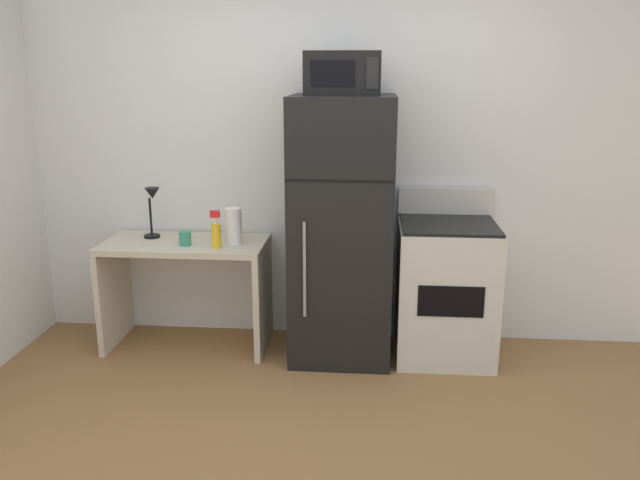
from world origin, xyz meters
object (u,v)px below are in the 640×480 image
desk (186,274)px  refrigerator (342,230)px  coffee_mug (185,238)px  oven_range (445,289)px  microwave (343,73)px  spray_bottle (216,233)px  paper_towel_roll (233,226)px  desk_lamp (152,204)px

desk → refrigerator: 1.12m
coffee_mug → oven_range: bearing=2.2°
microwave → refrigerator: bearing=90.3°
spray_bottle → coffee_mug: 0.23m
paper_towel_roll → oven_range: oven_range is taller
desk_lamp → spray_bottle: 0.55m
refrigerator → microwave: size_ratio=3.75×
desk → oven_range: oven_range is taller
desk → microwave: microwave is taller
coffee_mug → desk: bearing=110.1°
oven_range → paper_towel_roll: bearing=179.8°
desk_lamp → paper_towel_roll: bearing=-8.9°
spray_bottle → oven_range: bearing=4.1°
spray_bottle → oven_range: (1.51, 0.11, -0.38)m
paper_towel_roll → spray_bottle: bearing=-128.9°
desk → oven_range: size_ratio=1.00×
desk_lamp → refrigerator: refrigerator is taller
desk → oven_range: (1.76, -0.02, -0.05)m
refrigerator → oven_range: 0.80m
coffee_mug → refrigerator: refrigerator is taller
spray_bottle → refrigerator: size_ratio=0.14×
desk → refrigerator: size_ratio=0.64×
spray_bottle → coffee_mug: spray_bottle is taller
desk → microwave: 1.71m
desk_lamp → microwave: size_ratio=0.77×
desk → spray_bottle: 0.44m
desk_lamp → microwave: bearing=-6.1°
spray_bottle → coffee_mug: (-0.22, 0.04, -0.05)m
microwave → desk_lamp: bearing=173.9°
refrigerator → oven_range: refrigerator is taller
desk_lamp → spray_bottle: bearing=-22.6°
coffee_mug → microwave: (1.04, 0.02, 1.06)m
desk_lamp → oven_range: (2.00, -0.10, -0.52)m
oven_range → refrigerator: bearing=-178.2°
coffee_mug → oven_range: oven_range is taller
paper_towel_roll → oven_range: size_ratio=0.22×
paper_towel_roll → oven_range: (1.42, -0.01, -0.40)m
microwave → oven_range: microwave is taller
coffee_mug → refrigerator: (1.04, 0.05, 0.07)m
coffee_mug → microwave: 1.48m
spray_bottle → refrigerator: bearing=6.0°
desk_lamp → spray_bottle: size_ratio=1.42×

